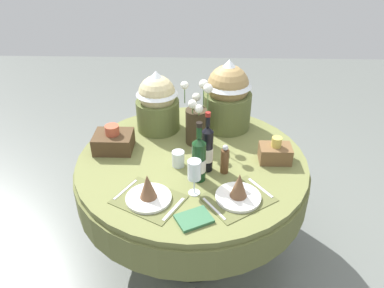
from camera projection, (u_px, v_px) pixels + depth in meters
ground at (192, 244)px, 2.68m from camera, size 8.00×8.00×0.00m
dining_table at (192, 177)px, 2.36m from camera, size 1.43×1.43×0.74m
place_setting_left at (148, 193)px, 1.93m from camera, size 0.42×0.39×0.16m
place_setting_right at (239, 192)px, 1.94m from camera, size 0.43×0.41×0.16m
flower_vase at (197, 120)px, 2.37m from camera, size 0.20×0.22×0.42m
wine_bottle_left at (207, 149)px, 2.11m from camera, size 0.07×0.07×0.37m
wine_bottle_centre at (199, 159)px, 2.04m from camera, size 0.08×0.08×0.36m
wine_glass_right at (194, 171)px, 1.93m from camera, size 0.07×0.07×0.21m
tumbler_near_left at (178, 159)px, 2.20m from camera, size 0.07×0.07×0.10m
pepper_mill at (225, 160)px, 2.12m from camera, size 0.05×0.05×0.18m
book_on_table at (194, 219)px, 1.83m from camera, size 0.21×0.19×0.02m
gift_tub_back_left at (157, 99)px, 2.48m from camera, size 0.29×0.29×0.42m
gift_tub_back_right at (228, 93)px, 2.49m from camera, size 0.33×0.33×0.48m
woven_basket_side_left at (114, 141)px, 2.34m from camera, size 0.24×0.19×0.17m
woven_basket_side_right at (275, 153)px, 2.24m from camera, size 0.19×0.13×0.16m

